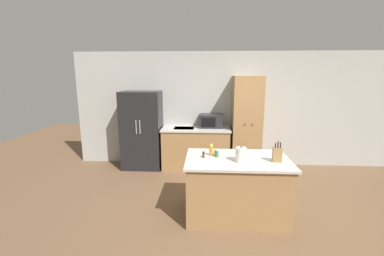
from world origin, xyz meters
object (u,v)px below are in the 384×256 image
knife_block (277,154)px  spice_bottle_green_herb (215,153)px  microwave (211,121)px  pantry_cabinet (246,124)px  kettle (241,155)px  spice_bottle_tall_dark (217,153)px  spice_bottle_amber_oil (203,155)px  spice_bottle_short_red (211,150)px  refrigerator (142,130)px

knife_block → spice_bottle_green_herb: 0.89m
microwave → knife_block: bearing=-68.2°
pantry_cabinet → microwave: pantry_cabinet is taller
pantry_cabinet → kettle: 2.18m
spice_bottle_tall_dark → kettle: kettle is taller
spice_bottle_amber_oil → pantry_cabinet: bearing=65.2°
spice_bottle_tall_dark → spice_bottle_short_red: 0.11m
microwave → spice_bottle_short_red: bearing=-91.0°
spice_bottle_green_herb → pantry_cabinet: bearing=68.4°
spice_bottle_tall_dark → spice_bottle_amber_oil: (-0.20, -0.04, -0.01)m
refrigerator → knife_block: refrigerator is taller
kettle → spice_bottle_short_red: bearing=146.7°
refrigerator → microwave: refrigerator is taller
spice_bottle_tall_dark → spice_bottle_green_herb: bearing=104.2°
spice_bottle_tall_dark → knife_block: bearing=-12.0°
pantry_cabinet → spice_bottle_green_herb: bearing=-111.6°
microwave → spice_bottle_short_red: size_ratio=2.91×
refrigerator → spice_bottle_amber_oil: refrigerator is taller
spice_bottle_short_red → spice_bottle_green_herb: size_ratio=2.18×
knife_block → spice_bottle_green_herb: knife_block is taller
knife_block → spice_bottle_green_herb: size_ratio=3.70×
spice_bottle_tall_dark → refrigerator: bearing=129.9°
spice_bottle_amber_oil → spice_bottle_green_herb: spice_bottle_amber_oil is taller
pantry_cabinet → spice_bottle_tall_dark: (-0.72, -1.94, -0.08)m
spice_bottle_amber_oil → kettle: size_ratio=0.39×
pantry_cabinet → spice_bottle_amber_oil: (-0.92, -1.98, -0.10)m
knife_block → kettle: knife_block is taller
pantry_cabinet → microwave: size_ratio=4.02×
refrigerator → spice_bottle_tall_dark: (1.60, -1.92, 0.08)m
knife_block → spice_bottle_tall_dark: knife_block is taller
microwave → kettle: 2.26m
knife_block → kettle: bearing=-177.4°
knife_block → spice_bottle_green_herb: (-0.85, 0.25, -0.07)m
spice_bottle_tall_dark → spice_bottle_amber_oil: bearing=-168.8°
spice_bottle_short_red → kettle: (0.41, -0.27, 0.02)m
kettle → refrigerator: bearing=132.4°
spice_bottle_amber_oil → kettle: (0.52, -0.16, 0.06)m
spice_bottle_tall_dark → spice_bottle_short_red: (-0.08, 0.07, 0.03)m
spice_bottle_tall_dark → spice_bottle_green_herb: (-0.02, 0.08, -0.02)m
refrigerator → knife_block: 3.21m
spice_bottle_short_red → kettle: size_ratio=0.77×
refrigerator → spice_bottle_green_herb: (1.58, -1.84, 0.07)m
spice_bottle_tall_dark → spice_bottle_amber_oil: size_ratio=1.30×
refrigerator → spice_bottle_short_red: refrigerator is taller
refrigerator → kettle: size_ratio=7.62×
microwave → knife_block: 2.37m
spice_bottle_short_red → spice_bottle_amber_oil: spice_bottle_short_red is taller
spice_bottle_green_herb → kettle: 0.45m
pantry_cabinet → spice_bottle_green_herb: pantry_cabinet is taller
spice_bottle_short_red → kettle: bearing=-33.3°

